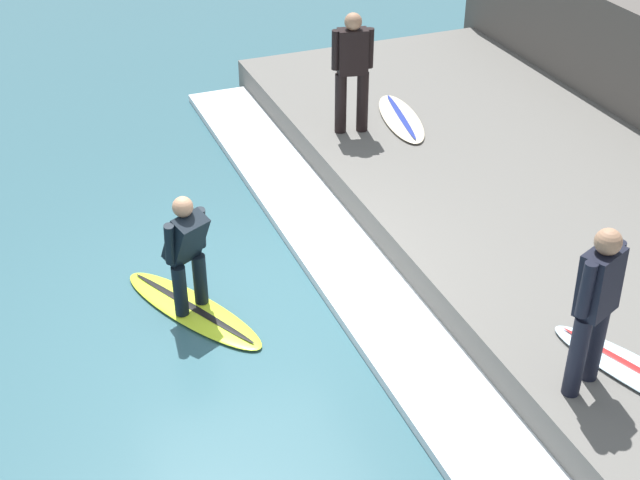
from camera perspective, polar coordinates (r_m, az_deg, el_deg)
The scene contains 8 objects.
ground_plane at distance 9.67m, azimuth -4.46°, elevation -4.45°, with size 28.00×28.00×0.00m, color #335B66.
concrete_ledge at distance 11.12m, azimuth 15.17°, elevation 1.12°, with size 4.40×11.96×0.44m, color #66635E.
wave_foam_crest at distance 10.00m, azimuth 2.45°, elevation -2.61°, with size 0.94×11.36×0.10m, color silver.
surfboard_riding at distance 9.69m, azimuth -8.16°, elevation -4.41°, with size 1.37×2.04×0.07m.
surfer_riding at distance 9.25m, azimuth -8.53°, elevation -0.54°, with size 0.51×0.53×1.35m.
surfer_waiting_near at distance 12.09m, azimuth 2.08°, elevation 11.03°, with size 0.55×0.32×1.67m.
surfboard_waiting_near at distance 12.80m, azimuth 5.21°, elevation 7.77°, with size 0.81×1.72×0.07m.
surfer_waiting_far at distance 7.82m, azimuth 17.24°, elevation -3.80°, with size 0.52×0.37×1.63m.
Camera 1 is at (-2.15, -7.44, 5.80)m, focal length 50.00 mm.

